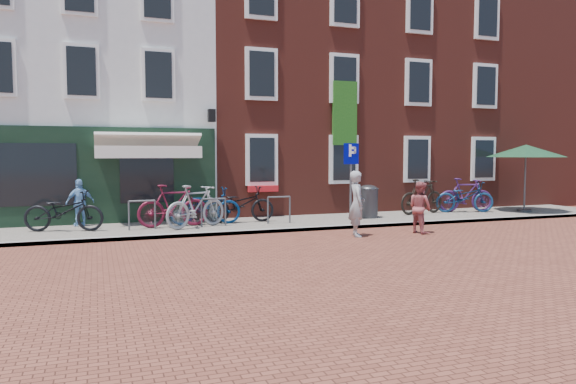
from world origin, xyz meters
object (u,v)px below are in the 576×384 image
object	(u,v)px
bicycle_5	(422,197)
bicycle_7	(466,195)
bicycle_6	(465,197)
bicycle_0	(64,211)
bicycle_1	(173,206)
bicycle_3	(196,206)
woman	(357,204)
parasol	(526,149)
cafe_person	(80,203)
boy	(420,207)
parking_sign	(351,168)
bicycle_4	(240,204)
litter_bin	(368,200)
bicycle_2	(206,206)

from	to	relation	value
bicycle_5	bicycle_7	world-z (taller)	same
bicycle_6	bicycle_0	bearing A→B (deg)	108.13
bicycle_1	bicycle_6	size ratio (longest dim) A/B	0.97
bicycle_0	bicycle_7	world-z (taller)	bicycle_7
bicycle_3	bicycle_6	bearing A→B (deg)	-113.09
woman	bicycle_7	distance (m)	6.83
parasol	cafe_person	distance (m)	15.27
woman	bicycle_1	xyz separation A→B (m)	(-4.44, 2.79, -0.16)
bicycle_0	bicycle_6	world-z (taller)	same
bicycle_3	bicycle_5	bearing A→B (deg)	-111.88
cafe_person	bicycle_1	world-z (taller)	cafe_person
boy	cafe_person	world-z (taller)	cafe_person
boy	parking_sign	bearing A→B (deg)	8.64
boy	bicycle_7	distance (m)	5.24
bicycle_1	bicycle_4	distance (m)	2.10
woman	parking_sign	bearing A→B (deg)	-8.25
parking_sign	boy	bearing A→B (deg)	-70.16
bicycle_3	parasol	bearing A→B (deg)	-116.20
litter_bin	bicycle_5	bearing A→B (deg)	7.58
bicycle_7	boy	bearing A→B (deg)	141.34
boy	bicycle_5	bearing A→B (deg)	-46.06
parasol	bicycle_5	bearing A→B (deg)	172.35
parking_sign	bicycle_7	distance (m)	5.17
parking_sign	litter_bin	bearing A→B (deg)	26.86
parasol	bicycle_6	bearing A→B (deg)	167.62
woman	bicycle_3	xyz separation A→B (m)	(-3.85, 2.40, -0.16)
parasol	bicycle_3	world-z (taller)	parasol
woman	bicycle_2	bearing A→B (deg)	63.95
bicycle_2	bicycle_1	bearing A→B (deg)	103.13
bicycle_6	bicycle_2	bearing A→B (deg)	107.96
bicycle_2	bicycle_7	bearing A→B (deg)	-88.31
bicycle_1	bicycle_6	world-z (taller)	bicycle_1
litter_bin	parking_sign	xyz separation A→B (m)	(-0.86, -0.44, 1.06)
bicycle_3	cafe_person	bearing A→B (deg)	36.99
parking_sign	bicycle_6	xyz separation A→B (m)	(4.89, 0.69, -1.10)
bicycle_1	boy	bearing A→B (deg)	-118.36
bicycle_0	bicycle_1	xyz separation A→B (m)	(2.90, -0.14, 0.06)
litter_bin	bicycle_5	distance (m)	2.29
woman	cafe_person	world-z (taller)	woman
parasol	woman	xyz separation A→B (m)	(-8.17, -2.61, -1.51)
woman	bicycle_5	world-z (taller)	woman
boy	bicycle_2	xyz separation A→B (m)	(-5.39, 3.07, -0.07)
bicycle_6	bicycle_5	bearing A→B (deg)	105.92
parking_sign	bicycle_2	size ratio (longest dim) A/B	1.16
bicycle_1	bicycle_2	distance (m)	1.00
parking_sign	bicycle_1	world-z (taller)	parking_sign
bicycle_6	bicycle_4	bearing A→B (deg)	107.22
boy	bicycle_3	world-z (taller)	boy
cafe_person	bicycle_2	distance (m)	3.61
litter_bin	boy	world-z (taller)	boy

